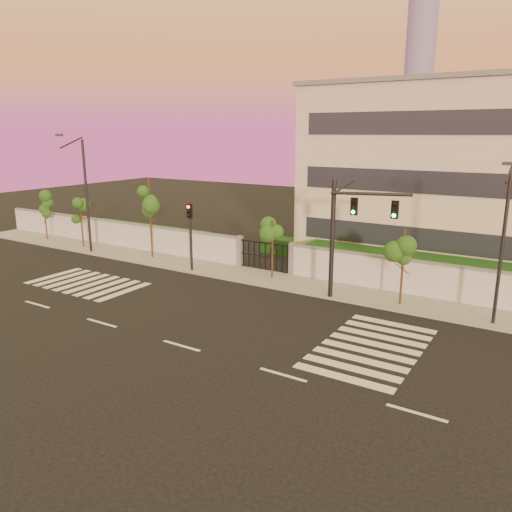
% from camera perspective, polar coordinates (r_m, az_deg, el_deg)
% --- Properties ---
extents(ground, '(120.00, 120.00, 0.00)m').
position_cam_1_polar(ground, '(22.07, -8.51, -10.13)').
color(ground, black).
rests_on(ground, ground).
extents(sidewalk, '(60.00, 3.00, 0.15)m').
position_cam_1_polar(sidewalk, '(30.24, 4.46, -3.14)').
color(sidewalk, gray).
rests_on(sidewalk, ground).
extents(perimeter_wall, '(60.00, 0.36, 2.20)m').
position_cam_1_polar(perimeter_wall, '(31.22, 5.94, -0.73)').
color(perimeter_wall, silver).
rests_on(perimeter_wall, ground).
extents(hedge_row, '(41.00, 4.25, 1.80)m').
position_cam_1_polar(hedge_row, '(33.29, 9.66, -0.38)').
color(hedge_row, '#173810').
rests_on(hedge_row, ground).
extents(institutional_building, '(24.40, 12.40, 12.25)m').
position_cam_1_polar(institutional_building, '(37.52, 25.65, 8.34)').
color(institutional_building, beige).
rests_on(institutional_building, ground).
extents(distant_skyscraper, '(16.00, 16.00, 118.00)m').
position_cam_1_polar(distant_skyscraper, '(309.96, 18.42, 23.16)').
color(distant_skyscraper, slate).
rests_on(distant_skyscraper, ground).
extents(road_markings, '(57.00, 7.62, 0.02)m').
position_cam_1_polar(road_markings, '(25.68, -5.77, -6.48)').
color(road_markings, silver).
rests_on(road_markings, ground).
extents(street_tree_a, '(1.42, 1.13, 4.13)m').
position_cam_1_polar(street_tree_a, '(45.26, -23.04, 5.35)').
color(street_tree_a, '#382314').
rests_on(street_tree_a, ground).
extents(street_tree_b, '(1.46, 1.16, 3.96)m').
position_cam_1_polar(street_tree_b, '(41.33, -19.36, 4.78)').
color(street_tree_b, '#382314').
rests_on(street_tree_b, ground).
extents(street_tree_c, '(1.51, 1.20, 5.83)m').
position_cam_1_polar(street_tree_c, '(36.15, -12.03, 6.24)').
color(street_tree_c, '#382314').
rests_on(street_tree_c, ground).
extents(street_tree_d, '(1.33, 1.06, 3.76)m').
position_cam_1_polar(street_tree_d, '(30.49, 1.93, 2.26)').
color(street_tree_d, '#382314').
rests_on(street_tree_d, ground).
extents(street_tree_e, '(1.45, 1.15, 4.17)m').
position_cam_1_polar(street_tree_e, '(26.73, 16.58, 0.67)').
color(street_tree_e, '#382314').
rests_on(street_tree_e, ground).
extents(traffic_signal_main, '(4.08, 1.41, 6.57)m').
position_cam_1_polar(traffic_signal_main, '(26.60, 10.39, 3.34)').
color(traffic_signal_main, black).
rests_on(traffic_signal_main, ground).
extents(traffic_signal_secondary, '(0.36, 0.35, 4.68)m').
position_cam_1_polar(traffic_signal_secondary, '(32.46, -7.52, 3.23)').
color(traffic_signal_secondary, black).
rests_on(traffic_signal_secondary, ground).
extents(streetlight_west, '(0.53, 2.13, 8.85)m').
position_cam_1_polar(streetlight_west, '(39.11, -19.04, 7.09)').
color(streetlight_west, black).
rests_on(streetlight_west, ground).
extents(streetlight_east, '(0.46, 1.87, 7.77)m').
position_cam_1_polar(streetlight_east, '(25.20, 26.35, 1.63)').
color(streetlight_east, black).
rests_on(streetlight_east, ground).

